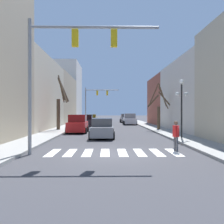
# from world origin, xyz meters

# --- Properties ---
(ground_plane) EXTENTS (240.00, 240.00, 0.00)m
(ground_plane) POSITION_xyz_m (0.00, 0.00, 0.00)
(ground_plane) COLOR #38383D
(sidewalk_left) EXTENTS (2.30, 90.00, 0.15)m
(sidewalk_left) POSITION_xyz_m (-5.58, 0.00, 0.07)
(sidewalk_left) COLOR gray
(sidewalk_left) RESTS_ON ground_plane
(sidewalk_right) EXTENTS (2.30, 90.00, 0.15)m
(sidewalk_right) POSITION_xyz_m (5.58, 0.00, 0.07)
(sidewalk_right) COLOR gray
(sidewalk_right) RESTS_ON ground_plane
(building_row_left) EXTENTS (6.00, 59.17, 13.03)m
(building_row_left) POSITION_xyz_m (-9.73, 23.22, 5.50)
(building_row_left) COLOR tan
(building_row_left) RESTS_ON ground_plane
(building_row_right) EXTENTS (6.00, 39.01, 8.22)m
(building_row_right) POSITION_xyz_m (9.73, 13.04, 3.87)
(building_row_right) COLOR #BCB299
(building_row_right) RESTS_ON ground_plane
(crosswalk_stripes) EXTENTS (6.75, 2.60, 0.01)m
(crosswalk_stripes) POSITION_xyz_m (0.00, 0.52, 0.00)
(crosswalk_stripes) COLOR white
(crosswalk_stripes) RESTS_ON ground_plane
(traffic_signal_near) EXTENTS (6.51, 0.28, 6.72)m
(traffic_signal_near) POSITION_xyz_m (-2.38, -0.06, 4.85)
(traffic_signal_near) COLOR gray
(traffic_signal_near) RESTS_ON ground_plane
(traffic_signal_far) EXTENTS (6.00, 0.28, 6.34)m
(traffic_signal_far) POSITION_xyz_m (-2.51, 33.56, 4.56)
(traffic_signal_far) COLOR gray
(traffic_signal_far) RESTS_ON ground_plane
(street_lamp_right_corner) EXTENTS (0.95, 0.36, 4.37)m
(street_lamp_right_corner) POSITION_xyz_m (5.24, 6.44, 3.24)
(street_lamp_right_corner) COLOR black
(street_lamp_right_corner) RESTS_ON sidewalk_right
(car_parked_right_near) EXTENTS (2.04, 4.24, 1.81)m
(car_parked_right_near) POSITION_xyz_m (-3.29, 13.13, 0.84)
(car_parked_right_near) COLOR red
(car_parked_right_near) RESTS_ON ground_plane
(car_driving_toward_lane) EXTENTS (2.08, 4.76, 1.57)m
(car_driving_toward_lane) POSITION_xyz_m (-3.26, 35.52, 0.74)
(car_driving_toward_lane) COLOR #A38423
(car_driving_toward_lane) RESTS_ON ground_plane
(car_parked_right_mid) EXTENTS (1.98, 4.67, 1.58)m
(car_parked_right_mid) POSITION_xyz_m (-0.75, 8.14, 0.74)
(car_parked_right_mid) COLOR gray
(car_parked_right_mid) RESTS_ON ground_plane
(car_driving_away_lane) EXTENTS (1.99, 4.67, 1.65)m
(car_driving_away_lane) POSITION_xyz_m (-3.31, 24.65, 0.77)
(car_driving_away_lane) COLOR black
(car_driving_away_lane) RESTS_ON ground_plane
(car_at_intersection) EXTENTS (2.18, 4.59, 1.65)m
(car_at_intersection) POSITION_xyz_m (3.22, 37.00, 0.77)
(car_at_intersection) COLOR gray
(car_at_intersection) RESTS_ON ground_plane
(car_parked_left_near) EXTENTS (2.09, 4.57, 1.79)m
(car_parked_left_near) POSITION_xyz_m (3.26, 28.78, 0.83)
(car_parked_left_near) COLOR silver
(car_parked_left_near) RESTS_ON ground_plane
(pedestrian_on_right_sidewalk) EXTENTS (0.28, 0.70, 1.63)m
(pedestrian_on_right_sidewalk) POSITION_xyz_m (3.35, 0.91, 0.97)
(pedestrian_on_right_sidewalk) COLOR #4C4C51
(pedestrian_on_right_sidewalk) RESTS_ON ground_plane
(street_tree_right_near) EXTENTS (1.51, 3.69, 5.97)m
(street_tree_right_near) POSITION_xyz_m (-5.50, 15.65, 2.97)
(street_tree_right_near) COLOR #473828
(street_tree_right_near) RESTS_ON sidewalk_left
(street_tree_right_far) EXTENTS (3.05, 2.34, 5.16)m
(street_tree_right_far) POSITION_xyz_m (5.51, 16.08, 2.51)
(street_tree_right_far) COLOR brown
(street_tree_right_far) RESTS_ON sidewalk_right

